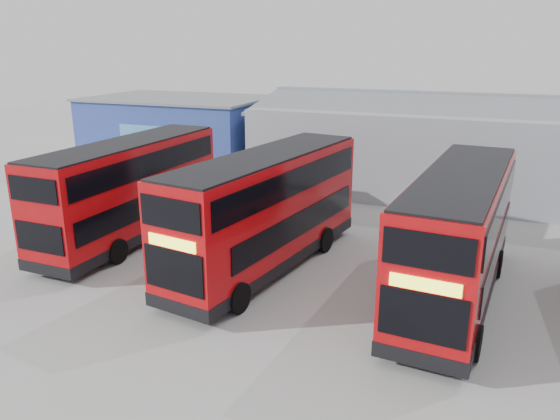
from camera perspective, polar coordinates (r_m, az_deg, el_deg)
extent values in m
plane|color=gray|center=(18.98, -2.51, -10.47)|extent=(120.00, 120.00, 0.00)
cube|color=navy|center=(39.87, -10.33, 7.77)|extent=(12.00, 8.00, 5.00)
cube|color=slate|center=(39.55, -10.53, 11.42)|extent=(12.30, 8.30, 0.15)
cube|color=#4E94DD|center=(36.43, -13.80, 7.49)|extent=(3.96, 0.15, 1.40)
cube|color=gray|center=(35.85, 23.23, 5.64)|extent=(30.00, 12.00, 5.00)
cube|color=slate|center=(32.69, 23.83, 9.48)|extent=(30.50, 6.33, 1.29)
cube|color=slate|center=(38.26, 23.69, 10.41)|extent=(30.50, 6.33, 1.29)
cube|color=#AC090D|center=(25.73, -15.38, 2.20)|extent=(2.77, 10.81, 4.15)
cube|color=black|center=(26.25, -15.06, -1.74)|extent=(2.82, 10.85, 0.46)
cube|color=black|center=(24.77, -13.49, 0.61)|extent=(0.23, 9.12, 0.97)
cube|color=black|center=(26.36, -18.07, 1.22)|extent=(0.23, 9.12, 0.97)
cube|color=black|center=(24.67, -13.21, 4.74)|extent=(0.25, 10.15, 0.97)
cube|color=black|center=(26.27, -17.84, 5.11)|extent=(0.25, 10.15, 0.97)
cube|color=black|center=(30.14, -8.99, 3.59)|extent=(2.31, 0.10, 1.38)
cube|color=black|center=(29.77, -9.16, 7.05)|extent=(2.31, 0.10, 0.97)
cube|color=#F6FF35|center=(29.95, -9.06, 5.31)|extent=(1.85, 0.08, 0.36)
cube|color=black|center=(22.12, -23.84, -2.69)|extent=(2.26, 0.10, 1.13)
cube|color=black|center=(21.61, -24.43, 1.93)|extent=(2.26, 0.10, 0.92)
cube|color=black|center=(25.29, -15.75, 6.80)|extent=(2.62, 10.66, 0.10)
cylinder|color=black|center=(28.49, -8.52, 0.09)|extent=(0.35, 1.07, 1.07)
cylinder|color=black|center=(29.81, -12.56, 0.63)|extent=(0.35, 1.07, 1.07)
cylinder|color=black|center=(23.55, -16.70, -4.15)|extent=(0.35, 1.07, 1.07)
cylinder|color=black|center=(25.13, -21.05, -3.24)|extent=(0.35, 1.07, 1.07)
cube|color=#AC090D|center=(21.57, -1.46, 0.13)|extent=(4.25, 11.26, 4.24)
cube|color=black|center=(22.20, -1.42, -4.59)|extent=(4.30, 11.31, 0.47)
cube|color=black|center=(22.75, -3.73, -0.30)|extent=(1.46, 9.22, 0.99)
cube|color=black|center=(21.42, 2.16, -1.39)|extent=(1.46, 9.22, 0.99)
cube|color=black|center=(21.94, -4.44, 3.85)|extent=(1.62, 10.25, 0.99)
cube|color=black|center=(20.57, 1.66, 3.00)|extent=(1.62, 10.25, 0.99)
cube|color=black|center=(17.63, -11.06, -6.26)|extent=(2.34, 0.41, 1.41)
cube|color=black|center=(16.98, -11.42, -0.41)|extent=(2.34, 0.41, 0.99)
cube|color=#F6FF35|center=(17.27, -11.26, -3.40)|extent=(1.87, 0.33, 0.37)
cube|color=black|center=(26.38, 4.92, 1.89)|extent=(2.28, 0.40, 1.15)
cube|color=black|center=(25.96, 5.02, 5.91)|extent=(2.28, 0.40, 0.94)
cube|color=black|center=(21.04, -1.51, 5.72)|extent=(4.07, 11.08, 0.10)
cylinder|color=black|center=(20.09, -10.35, -7.40)|extent=(0.50, 1.13, 1.09)
cylinder|color=black|center=(18.67, -4.40, -9.13)|extent=(0.50, 1.13, 1.09)
cylinder|color=black|center=(25.04, -0.50, -2.10)|extent=(0.50, 1.13, 1.09)
cylinder|color=black|center=(23.91, 4.67, -3.10)|extent=(0.50, 1.13, 1.09)
cube|color=#AC090D|center=(19.84, 18.07, -2.36)|extent=(3.38, 11.03, 4.19)
cube|color=black|center=(20.52, 17.59, -7.34)|extent=(3.43, 11.07, 0.47)
cube|color=black|center=(20.58, 14.52, -2.80)|extent=(0.73, 9.19, 0.98)
cube|color=black|center=(20.28, 21.79, -3.81)|extent=(0.73, 9.19, 0.98)
cube|color=black|center=(19.67, 14.64, 1.65)|extent=(0.81, 10.22, 0.98)
cube|color=black|center=(19.36, 22.25, 0.67)|extent=(0.81, 10.22, 0.98)
cube|color=black|center=(15.09, 14.64, -10.79)|extent=(2.33, 0.22, 1.40)
cube|color=black|center=(14.33, 15.19, -4.18)|extent=(2.33, 0.22, 0.98)
cube|color=#F6FF35|center=(14.68, 14.90, -7.59)|extent=(1.86, 0.18, 0.36)
cube|color=black|center=(25.20, 19.84, 0.13)|extent=(2.27, 0.22, 1.14)
cube|color=black|center=(24.75, 20.28, 4.26)|extent=(2.27, 0.22, 0.93)
cube|color=black|center=(19.27, 18.65, 3.59)|extent=(3.22, 10.86, 0.10)
cylinder|color=black|center=(17.38, 11.41, -11.57)|extent=(0.41, 1.10, 1.08)
cylinder|color=black|center=(17.05, 19.69, -12.91)|extent=(0.41, 1.10, 1.08)
cylinder|color=black|center=(23.21, 15.65, -4.36)|extent=(0.41, 1.10, 1.08)
cylinder|color=black|center=(22.96, 21.75, -5.21)|extent=(0.41, 1.10, 1.08)
cube|color=white|center=(37.02, -18.97, 4.33)|extent=(2.89, 5.04, 1.80)
cube|color=black|center=(34.93, -20.81, 3.90)|extent=(1.67, 0.42, 0.66)
cube|color=black|center=(36.14, -21.47, 4.24)|extent=(0.23, 0.84, 0.57)
cube|color=black|center=(35.21, -18.75, 4.21)|extent=(0.23, 0.84, 0.57)
cylinder|color=black|center=(36.28, -21.28, 2.47)|extent=(0.37, 0.72, 0.68)
cylinder|color=black|center=(35.40, -18.73, 2.40)|extent=(0.37, 0.72, 0.68)
cylinder|color=black|center=(39.00, -18.95, 3.68)|extent=(0.37, 0.72, 0.68)
cylinder|color=black|center=(38.19, -16.53, 3.63)|extent=(0.37, 0.72, 0.68)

